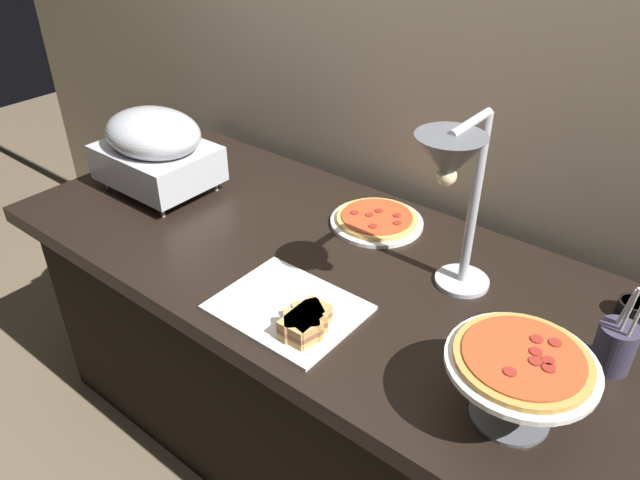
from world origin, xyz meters
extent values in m
plane|color=brown|center=(0.00, 0.00, 0.00)|extent=(8.00, 8.00, 0.00)
cube|color=#C6B593|center=(0.00, 0.50, 1.20)|extent=(4.40, 0.04, 2.40)
cube|color=black|center=(0.00, 0.00, 0.73)|extent=(1.90, 0.84, 0.05)
cube|color=black|center=(0.00, 0.00, 0.35)|extent=(1.75, 0.74, 0.71)
cylinder|color=#B7BABF|center=(-0.80, -0.14, 0.78)|extent=(0.01, 0.01, 0.04)
cylinder|color=#B7BABF|center=(-0.51, -0.14, 0.78)|extent=(0.01, 0.01, 0.04)
cylinder|color=#B7BABF|center=(-0.80, 0.08, 0.78)|extent=(0.01, 0.01, 0.04)
cylinder|color=#B7BABF|center=(-0.51, 0.08, 0.78)|extent=(0.01, 0.01, 0.04)
cube|color=#B7BABF|center=(-0.65, -0.03, 0.86)|extent=(0.36, 0.28, 0.12)
ellipsoid|color=#B7BABF|center=(-0.65, -0.03, 0.96)|extent=(0.34, 0.26, 0.14)
cylinder|color=#B7BABF|center=(0.37, 0.13, 0.77)|extent=(0.14, 0.14, 0.01)
cylinder|color=#B7BABF|center=(0.37, 0.13, 1.00)|extent=(0.02, 0.02, 0.45)
cylinder|color=#B7BABF|center=(0.37, 0.05, 1.23)|extent=(0.02, 0.17, 0.02)
cone|color=#595B60|center=(0.37, -0.04, 1.18)|extent=(0.15, 0.15, 0.10)
sphere|color=#F9EAB2|center=(0.37, -0.04, 1.14)|extent=(0.04, 0.04, 0.04)
cylinder|color=white|center=(0.03, 0.24, 0.77)|extent=(0.28, 0.28, 0.01)
cylinder|color=#DBA856|center=(0.03, 0.24, 0.78)|extent=(0.24, 0.24, 0.01)
cylinder|color=#B74723|center=(0.03, 0.24, 0.79)|extent=(0.21, 0.21, 0.00)
cylinder|color=maroon|center=(0.01, 0.23, 0.79)|extent=(0.02, 0.02, 0.00)
cylinder|color=maroon|center=(0.05, 0.18, 0.79)|extent=(0.02, 0.02, 0.00)
cylinder|color=maroon|center=(-0.03, 0.21, 0.79)|extent=(0.02, 0.02, 0.00)
cylinder|color=maroon|center=(0.02, 0.26, 0.79)|extent=(0.02, 0.02, 0.00)
cylinder|color=maroon|center=(0.10, 0.24, 0.79)|extent=(0.02, 0.02, 0.00)
cylinder|color=maroon|center=(0.08, 0.28, 0.79)|extent=(0.02, 0.02, 0.00)
cylinder|color=#595B60|center=(0.65, -0.21, 0.83)|extent=(0.02, 0.02, 0.14)
cylinder|color=#595B60|center=(0.65, -0.21, 0.76)|extent=(0.16, 0.16, 0.01)
cylinder|color=white|center=(0.65, -0.21, 0.90)|extent=(0.29, 0.29, 0.01)
cylinder|color=#C68E42|center=(0.65, -0.21, 0.91)|extent=(0.26, 0.26, 0.01)
cylinder|color=#B74723|center=(0.65, -0.21, 0.92)|extent=(0.22, 0.22, 0.00)
cylinder|color=maroon|center=(0.67, -0.21, 0.92)|extent=(0.02, 0.02, 0.00)
cylinder|color=maroon|center=(0.65, -0.27, 0.92)|extent=(0.02, 0.02, 0.00)
cylinder|color=maroon|center=(0.68, -0.14, 0.92)|extent=(0.02, 0.02, 0.00)
cylinder|color=maroon|center=(0.66, -0.19, 0.92)|extent=(0.02, 0.02, 0.00)
cylinder|color=maroon|center=(0.69, -0.20, 0.92)|extent=(0.02, 0.02, 0.00)
cylinder|color=maroon|center=(0.70, -0.21, 0.92)|extent=(0.02, 0.02, 0.00)
cylinder|color=maroon|center=(0.65, -0.15, 0.92)|extent=(0.02, 0.02, 0.00)
cube|color=white|center=(0.09, -0.23, 0.77)|extent=(0.34, 0.27, 0.01)
cube|color=tan|center=(0.18, -0.24, 0.78)|extent=(0.07, 0.06, 0.02)
cube|color=brown|center=(0.18, -0.24, 0.80)|extent=(0.07, 0.06, 0.01)
cube|color=tan|center=(0.18, -0.24, 0.81)|extent=(0.07, 0.06, 0.02)
cube|color=tan|center=(0.18, -0.29, 0.78)|extent=(0.11, 0.11, 0.02)
cube|color=brown|center=(0.18, -0.29, 0.80)|extent=(0.11, 0.11, 0.01)
cube|color=tan|center=(0.18, -0.29, 0.81)|extent=(0.11, 0.11, 0.02)
cube|color=tan|center=(0.19, -0.30, 0.78)|extent=(0.08, 0.07, 0.02)
cube|color=brown|center=(0.19, -0.30, 0.80)|extent=(0.08, 0.07, 0.01)
cube|color=tan|center=(0.19, -0.30, 0.81)|extent=(0.08, 0.07, 0.02)
cube|color=tan|center=(0.18, -0.30, 0.78)|extent=(0.07, 0.09, 0.02)
cube|color=brown|center=(0.18, -0.30, 0.80)|extent=(0.07, 0.09, 0.01)
cube|color=tan|center=(0.18, -0.30, 0.81)|extent=(0.07, 0.09, 0.02)
cube|color=tan|center=(0.18, -0.26, 0.78)|extent=(0.10, 0.10, 0.02)
cube|color=brown|center=(0.18, -0.26, 0.80)|extent=(0.10, 0.10, 0.01)
cube|color=tan|center=(0.18, -0.26, 0.81)|extent=(0.10, 0.10, 0.02)
cylinder|color=black|center=(0.75, 0.27, 0.78)|extent=(0.07, 0.07, 0.04)
cylinder|color=#562D14|center=(0.75, 0.27, 0.80)|extent=(0.06, 0.06, 0.01)
cylinder|color=#383347|center=(0.76, 0.06, 0.82)|extent=(0.08, 0.08, 0.11)
cylinder|color=#B7BABF|center=(0.75, 0.06, 0.89)|extent=(0.03, 0.04, 0.18)
cylinder|color=#B7BABF|center=(0.75, 0.07, 0.88)|extent=(0.03, 0.01, 0.16)
cylinder|color=#B7BABF|center=(0.76, 0.05, 0.89)|extent=(0.02, 0.02, 0.19)
cylinder|color=#B7BABF|center=(0.78, 0.04, 0.88)|extent=(0.02, 0.01, 0.18)
camera|label=1|loc=(0.87, -1.08, 1.70)|focal=33.74mm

